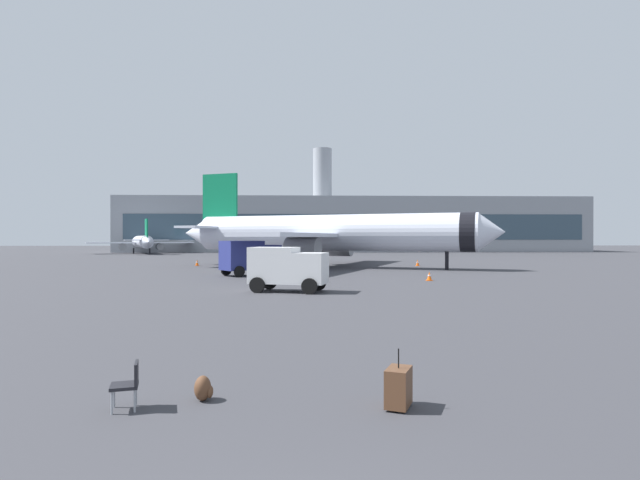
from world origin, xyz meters
name	(u,v)px	position (x,y,z in m)	size (l,w,h in m)	color
airplane_at_gate	(329,233)	(3.00, 50.14, 3.66)	(34.27, 31.43, 10.50)	silver
airplane_taxiing	(141,242)	(-32.08, 99.97, 2.33)	(19.92, 21.70, 6.69)	silver
service_truck	(250,256)	(-4.24, 38.95, 1.61)	(5.19, 4.56, 2.90)	navy
cargo_van	(287,267)	(-0.78, 25.92, 1.45)	(4.78, 3.31, 2.60)	white
safety_cone_near	(418,263)	(13.08, 52.63, 0.34)	(0.44, 0.44, 0.70)	#F2590C
safety_cone_mid	(197,263)	(-11.67, 54.09, 0.33)	(0.44, 0.44, 0.68)	#F2590C
safety_cone_far	(429,276)	(9.44, 33.19, 0.33)	(0.44, 0.44, 0.66)	#F2590C
rolling_suitcase	(399,387)	(1.80, 5.50, 0.39)	(0.62, 0.75, 1.10)	brown
traveller_backpack	(204,389)	(-1.89, 6.08, 0.23)	(0.36, 0.40, 0.48)	brown
gate_chair	(129,382)	(-3.16, 5.62, 0.50)	(0.58, 0.58, 0.86)	black
terminal_building	(351,225)	(11.90, 116.27, 6.18)	(103.73, 23.23, 24.17)	gray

